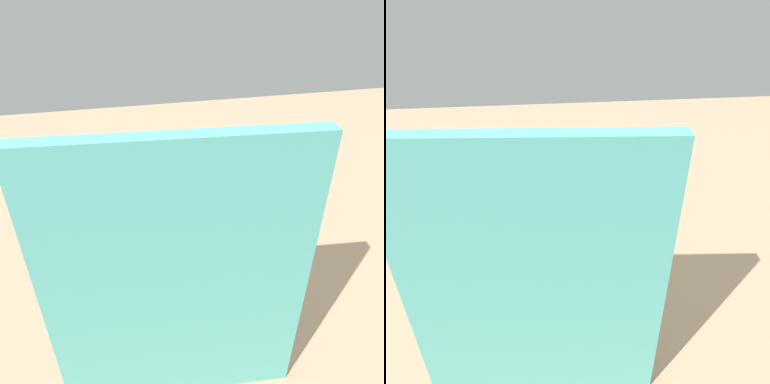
% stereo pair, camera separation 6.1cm
% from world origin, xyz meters
% --- Properties ---
extents(ground_plane, '(1.80, 1.40, 0.03)m').
position_xyz_m(ground_plane, '(0.00, 0.00, -0.01)').
color(ground_plane, tan).
extents(fruit_bowl, '(0.23, 0.23, 0.06)m').
position_xyz_m(fruit_bowl, '(-0.02, -0.02, 0.03)').
color(fruit_bowl, '#4EA265').
rests_on(fruit_bowl, ground_plane).
extents(orange_front_left, '(0.08, 0.08, 0.08)m').
position_xyz_m(orange_front_left, '(0.00, 0.01, 0.09)').
color(orange_front_left, orange).
rests_on(orange_front_left, fruit_bowl).
extents(orange_front_right, '(0.08, 0.08, 0.08)m').
position_xyz_m(orange_front_right, '(-0.08, -0.02, 0.09)').
color(orange_front_right, orange).
rests_on(orange_front_right, fruit_bowl).
extents(orange_center, '(0.08, 0.08, 0.08)m').
position_xyz_m(orange_center, '(0.01, -0.06, 0.09)').
color(orange_center, orange).
rests_on(orange_center, fruit_bowl).
extents(banana_bunch, '(0.17, 0.16, 0.08)m').
position_xyz_m(banana_bunch, '(-0.03, -0.04, 0.10)').
color(banana_bunch, yellow).
rests_on(banana_bunch, fruit_bowl).
extents(cutting_board, '(0.28, 0.04, 0.36)m').
position_xyz_m(cutting_board, '(0.06, 0.28, 0.18)').
color(cutting_board, teal).
rests_on(cutting_board, ground_plane).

